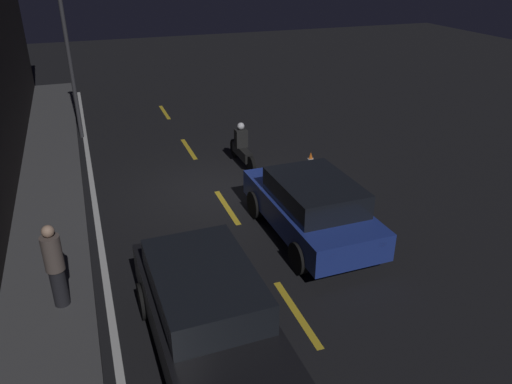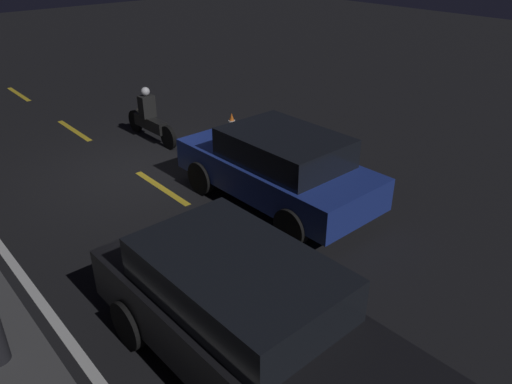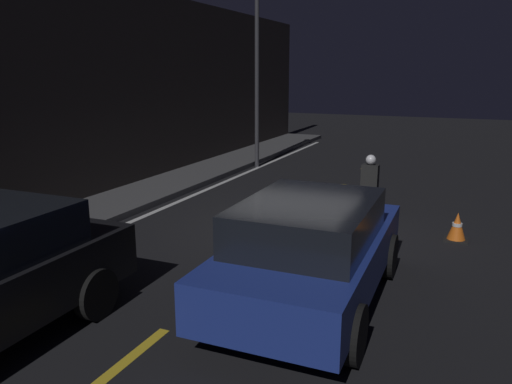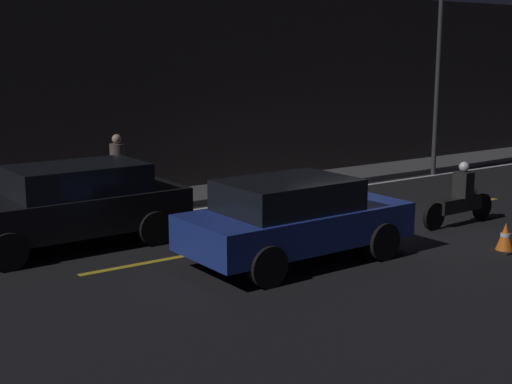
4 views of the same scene
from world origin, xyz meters
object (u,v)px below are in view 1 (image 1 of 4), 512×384
object	(u,v)px
van_black	(208,313)
sedan_blue	(311,206)
traffic_cone_near	(310,161)
street_lamp	(67,45)
pedestrian	(55,266)
motorcycle	(242,149)

from	to	relation	value
van_black	sedan_blue	bearing A→B (deg)	130.97
sedan_blue	traffic_cone_near	size ratio (longest dim) A/B	7.60
sedan_blue	street_lamp	distance (m)	10.49
sedan_blue	street_lamp	bearing A→B (deg)	26.77
pedestrian	van_black	bearing A→B (deg)	-131.12
van_black	pedestrian	world-z (taller)	pedestrian
street_lamp	motorcycle	bearing A→B (deg)	-133.72
sedan_blue	motorcycle	size ratio (longest dim) A/B	1.90
sedan_blue	pedestrian	world-z (taller)	pedestrian
pedestrian	street_lamp	xyz separation A→B (m)	(9.91, -0.71, 2.24)
sedan_blue	motorcycle	xyz separation A→B (m)	(4.61, 0.14, -0.25)
sedan_blue	pedestrian	xyz separation A→B (m)	(-0.89, 5.47, 0.20)
pedestrian	traffic_cone_near	bearing A→B (deg)	-57.87
motorcycle	pedestrian	distance (m)	7.67
van_black	pedestrian	bearing A→B (deg)	-132.23
van_black	motorcycle	xyz separation A→B (m)	(7.49, -3.05, -0.28)
sedan_blue	street_lamp	xyz separation A→B (m)	(9.02, 4.76, 2.44)
van_black	traffic_cone_near	distance (m)	8.19
traffic_cone_near	pedestrian	xyz separation A→B (m)	(-4.53, 7.21, 0.73)
van_black	sedan_blue	world-z (taller)	van_black
street_lamp	pedestrian	bearing A→B (deg)	175.90
traffic_cone_near	van_black	bearing A→B (deg)	142.95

